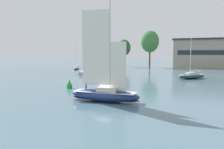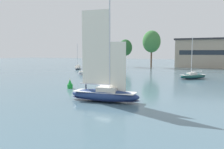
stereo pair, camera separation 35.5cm
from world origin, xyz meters
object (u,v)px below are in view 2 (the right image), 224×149
(sailboat_moored_near_marina, at_px, (193,76))
(channel_buoy, at_px, (70,84))
(tree_shore_left, at_px, (126,48))
(sailboat_moored_outer_mooring, at_px, (117,75))
(sailboat_moored_far_slip, at_px, (90,73))
(sailboat_main, at_px, (104,94))
(tree_shore_right, at_px, (152,42))
(sailboat_moored_mid_channel, at_px, (78,67))

(sailboat_moored_near_marina, height_order, channel_buoy, sailboat_moored_near_marina)
(tree_shore_left, height_order, sailboat_moored_outer_mooring, tree_shore_left)
(tree_shore_left, bearing_deg, sailboat_moored_far_slip, -87.18)
(sailboat_moored_outer_mooring, bearing_deg, sailboat_moored_far_slip, 165.67)
(sailboat_moored_far_slip, height_order, channel_buoy, sailboat_moored_far_slip)
(sailboat_moored_near_marina, bearing_deg, sailboat_main, -108.51)
(tree_shore_left, height_order, sailboat_main, sailboat_main)
(tree_shore_right, bearing_deg, sailboat_moored_far_slip, -103.96)
(sailboat_main, distance_m, sailboat_moored_near_marina, 35.39)
(sailboat_main, bearing_deg, channel_buoy, 144.19)
(sailboat_moored_far_slip, bearing_deg, tree_shore_right, 76.04)
(tree_shore_left, relative_size, sailboat_moored_far_slip, 1.15)
(sailboat_moored_far_slip, height_order, sailboat_moored_outer_mooring, sailboat_moored_far_slip)
(tree_shore_left, relative_size, sailboat_moored_mid_channel, 1.25)
(channel_buoy, bearing_deg, sailboat_main, -35.81)
(tree_shore_left, distance_m, sailboat_main, 76.47)
(tree_shore_left, xyz_separation_m, sailboat_moored_far_slip, (2.04, -41.43, -8.54))
(sailboat_main, relative_size, sailboat_moored_far_slip, 1.26)
(sailboat_moored_far_slip, bearing_deg, sailboat_main, -58.92)
(sailboat_moored_far_slip, bearing_deg, sailboat_moored_mid_channel, 129.05)
(tree_shore_left, height_order, tree_shore_right, tree_shore_right)
(tree_shore_left, height_order, channel_buoy, tree_shore_left)
(sailboat_moored_near_marina, xyz_separation_m, sailboat_moored_outer_mooring, (-20.15, -4.53, -0.18))
(tree_shore_left, distance_m, sailboat_moored_outer_mooring, 46.50)
(tree_shore_right, xyz_separation_m, channel_buoy, (-2.51, -65.93, -11.31))
(tree_shore_left, bearing_deg, channel_buoy, -81.23)
(sailboat_moored_far_slip, relative_size, channel_buoy, 5.91)
(sailboat_main, xyz_separation_m, sailboat_moored_near_marina, (11.24, 33.56, -0.38))
(tree_shore_left, distance_m, channel_buoy, 66.40)
(tree_shore_right, bearing_deg, sailboat_moored_near_marina, -63.88)
(sailboat_moored_far_slip, bearing_deg, sailboat_moored_near_marina, 3.67)
(sailboat_moored_near_marina, xyz_separation_m, channel_buoy, (-22.29, -25.59, 0.01))
(tree_shore_right, xyz_separation_m, sailboat_moored_outer_mooring, (-0.37, -44.87, -11.51))
(sailboat_moored_near_marina, distance_m, sailboat_moored_outer_mooring, 20.66)
(sailboat_moored_near_marina, distance_m, sailboat_moored_far_slip, 30.35)
(sailboat_main, distance_m, sailboat_moored_outer_mooring, 30.37)
(sailboat_main, bearing_deg, tree_shore_left, 106.11)
(sailboat_moored_far_slip, xyz_separation_m, channel_buoy, (8.00, -23.64, -0.01))
(sailboat_moored_near_marina, bearing_deg, tree_shore_right, 116.12)
(tree_shore_right, bearing_deg, tree_shore_left, -176.10)
(sailboat_main, height_order, sailboat_moored_mid_channel, sailboat_main)
(sailboat_moored_far_slip, distance_m, channel_buoy, 24.96)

